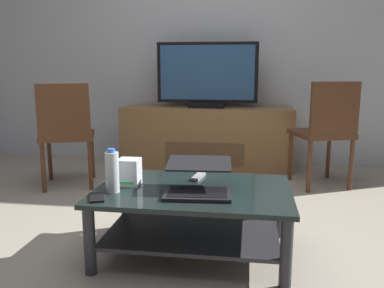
{
  "coord_description": "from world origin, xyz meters",
  "views": [
    {
      "loc": [
        0.43,
        -2.26,
        1.05
      ],
      "look_at": [
        0.05,
        0.34,
        0.53
      ],
      "focal_mm": 37.87,
      "sensor_mm": 36.0,
      "label": 1
    }
  ],
  "objects": [
    {
      "name": "television",
      "position": [
        -0.01,
        1.82,
        0.93
      ],
      "size": [
        1.01,
        0.2,
        0.65
      ],
      "color": "black",
      "rests_on": "media_cabinet"
    },
    {
      "name": "water_bottle_near",
      "position": [
        -0.28,
        -0.28,
        0.49
      ],
      "size": [
        0.07,
        0.07,
        0.24
      ],
      "color": "silver",
      "rests_on": "coffee_table"
    },
    {
      "name": "dining_chair",
      "position": [
        1.07,
        1.25,
        0.52
      ],
      "size": [
        0.56,
        0.56,
        0.92
      ],
      "color": "#59331E",
      "rests_on": "ground"
    },
    {
      "name": "back_wall",
      "position": [
        0.0,
        2.16,
        1.4
      ],
      "size": [
        6.4,
        0.12,
        2.8
      ],
      "primitive_type": "cube",
      "color": "silver",
      "rests_on": "ground"
    },
    {
      "name": "media_cabinet",
      "position": [
        -0.01,
        1.84,
        0.31
      ],
      "size": [
        1.73,
        0.47,
        0.62
      ],
      "color": "olive",
      "rests_on": "ground"
    },
    {
      "name": "tv_remote",
      "position": [
        0.13,
        0.06,
        0.39
      ],
      "size": [
        0.07,
        0.17,
        0.02
      ],
      "primitive_type": "cube",
      "rotation": [
        0.0,
        0.0,
        -0.18
      ],
      "color": "#99999E",
      "rests_on": "coffee_table"
    },
    {
      "name": "laptop",
      "position": [
        0.17,
        -0.21,
        0.44
      ],
      "size": [
        0.37,
        0.4,
        0.16
      ],
      "color": "black",
      "rests_on": "coffee_table"
    },
    {
      "name": "cell_phone",
      "position": [
        -0.33,
        -0.39,
        0.39
      ],
      "size": [
        0.12,
        0.16,
        0.01
      ],
      "primitive_type": "cube",
      "rotation": [
        0.0,
        0.0,
        0.39
      ],
      "color": "black",
      "rests_on": "coffee_table"
    },
    {
      "name": "router_box",
      "position": [
        -0.24,
        -0.13,
        0.45
      ],
      "size": [
        0.12,
        0.12,
        0.15
      ],
      "color": "silver",
      "rests_on": "coffee_table"
    },
    {
      "name": "ground_plane",
      "position": [
        0.0,
        0.0,
        0.0
      ],
      "size": [
        7.68,
        7.68,
        0.0
      ],
      "primitive_type": "plane",
      "color": "#9E9384"
    },
    {
      "name": "coffee_table",
      "position": [
        0.13,
        -0.16,
        0.26
      ],
      "size": [
        1.06,
        0.7,
        0.38
      ],
      "color": "black",
      "rests_on": "ground"
    },
    {
      "name": "side_chair",
      "position": [
        -1.11,
        0.93,
        0.51
      ],
      "size": [
        0.56,
        0.56,
        0.9
      ],
      "color": "#59331E",
      "rests_on": "ground"
    }
  ]
}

